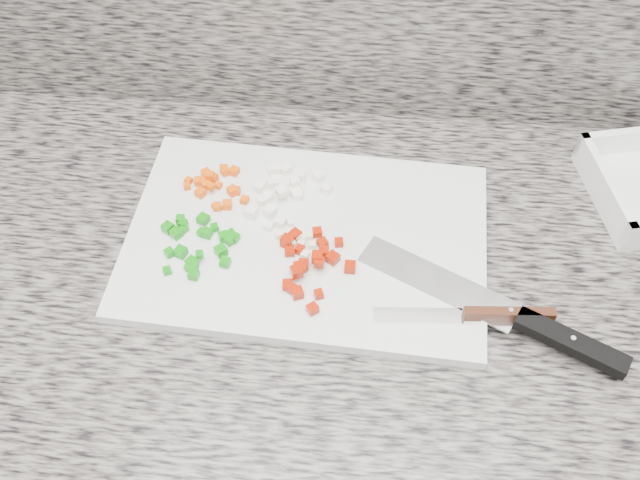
% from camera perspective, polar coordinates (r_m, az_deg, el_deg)
% --- Properties ---
extents(cabinet, '(3.92, 0.62, 0.86)m').
position_cam_1_polar(cabinet, '(1.34, 1.46, -13.75)').
color(cabinet, silver).
rests_on(cabinet, ground).
extents(countertop, '(3.96, 0.64, 0.04)m').
position_cam_1_polar(countertop, '(0.95, 2.00, -2.64)').
color(countertop, slate).
rests_on(countertop, cabinet).
extents(cutting_board, '(0.48, 0.34, 0.02)m').
position_cam_1_polar(cutting_board, '(0.94, -1.10, 0.01)').
color(cutting_board, silver).
rests_on(cutting_board, countertop).
extents(carrot_pile, '(0.10, 0.08, 0.02)m').
position_cam_1_polar(carrot_pile, '(1.00, -8.32, 4.41)').
color(carrot_pile, '#F15305').
rests_on(carrot_pile, cutting_board).
extents(onion_pile, '(0.11, 0.12, 0.02)m').
position_cam_1_polar(onion_pile, '(0.98, -2.90, 3.98)').
color(onion_pile, white).
rests_on(onion_pile, cutting_board).
extents(green_pepper_pile, '(0.11, 0.11, 0.02)m').
position_cam_1_polar(green_pepper_pile, '(0.94, -9.68, -0.30)').
color(green_pepper_pile, '#0E820B').
rests_on(green_pepper_pile, cutting_board).
extents(red_pepper_pile, '(0.10, 0.13, 0.02)m').
position_cam_1_polar(red_pepper_pile, '(0.90, -0.86, -1.87)').
color(red_pepper_pile, '#A01702').
rests_on(red_pepper_pile, cutting_board).
extents(garlic_pile, '(0.06, 0.06, 0.01)m').
position_cam_1_polar(garlic_pile, '(0.93, -1.68, -0.05)').
color(garlic_pile, '#F6F0BE').
rests_on(garlic_pile, cutting_board).
extents(chef_knife, '(0.32, 0.18, 0.02)m').
position_cam_1_polar(chef_knife, '(0.89, 15.95, -6.24)').
color(chef_knife, white).
rests_on(chef_knife, cutting_board).
extents(paring_knife, '(0.22, 0.03, 0.02)m').
position_cam_1_polar(paring_knife, '(0.88, 13.14, -5.83)').
color(paring_knife, white).
rests_on(paring_knife, cutting_board).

